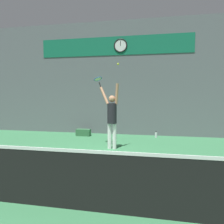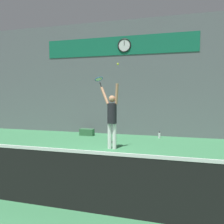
# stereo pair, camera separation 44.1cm
# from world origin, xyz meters

# --- Properties ---
(ground_plane) EXTENTS (18.00, 18.00, 0.00)m
(ground_plane) POSITION_xyz_m (0.00, 0.00, 0.00)
(ground_plane) COLOR #387A4C
(back_wall) EXTENTS (18.00, 0.10, 5.00)m
(back_wall) POSITION_xyz_m (0.00, 4.83, 2.50)
(back_wall) COLOR slate
(back_wall) RESTS_ON ground_plane
(sponsor_banner) EXTENTS (6.73, 0.02, 0.80)m
(sponsor_banner) POSITION_xyz_m (0.00, 4.77, 3.91)
(sponsor_banner) COLOR #146B4C
(scoreboard_clock) EXTENTS (0.60, 0.05, 0.60)m
(scoreboard_clock) POSITION_xyz_m (0.29, 4.75, 3.91)
(scoreboard_clock) COLOR white
(court_net) EXTENTS (6.94, 0.07, 1.06)m
(court_net) POSITION_xyz_m (0.00, -1.74, 0.50)
(court_net) COLOR #333333
(court_net) RESTS_ON ground_plane
(tennis_player) EXTENTS (0.74, 0.45, 2.14)m
(tennis_player) POSITION_xyz_m (0.44, 2.12, 1.08)
(tennis_player) COLOR white
(tennis_player) RESTS_ON ground_plane
(tennis_racket) EXTENTS (0.38, 0.39, 0.37)m
(tennis_racket) POSITION_xyz_m (-0.10, 2.44, 2.29)
(tennis_racket) COLOR black
(tennis_ball) EXTENTS (0.07, 0.07, 0.07)m
(tennis_ball) POSITION_xyz_m (0.66, 2.04, 2.74)
(tennis_ball) COLOR #CCDB2D
(water_bottle) EXTENTS (0.09, 0.09, 0.27)m
(water_bottle) POSITION_xyz_m (1.87, 4.31, 0.12)
(water_bottle) COLOR silver
(water_bottle) RESTS_ON ground_plane
(equipment_bag) EXTENTS (0.61, 0.27, 0.29)m
(equipment_bag) POSITION_xyz_m (-1.22, 4.09, 0.14)
(equipment_bag) COLOR #33663F
(equipment_bag) RESTS_ON ground_plane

